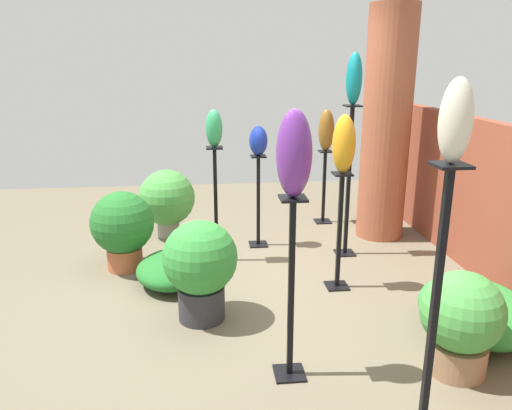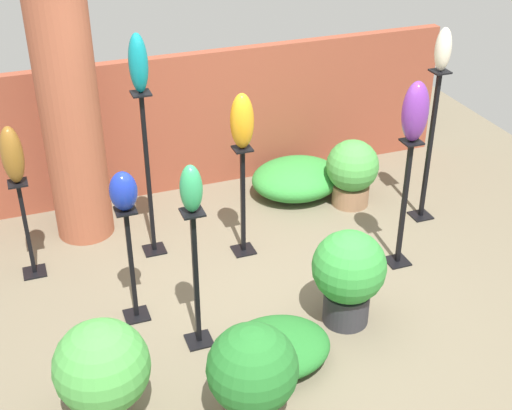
% 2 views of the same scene
% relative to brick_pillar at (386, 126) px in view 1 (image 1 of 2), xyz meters
% --- Properties ---
extents(ground_plane, '(8.00, 8.00, 0.00)m').
position_rel_brick_pillar_xyz_m(ground_plane, '(1.31, -1.69, -1.28)').
color(ground_plane, '#6B604C').
extents(brick_wall_back, '(5.60, 0.12, 1.46)m').
position_rel_brick_pillar_xyz_m(brick_wall_back, '(1.31, 0.56, -0.55)').
color(brick_wall_back, brown).
rests_on(brick_wall_back, ground).
extents(brick_pillar, '(0.53, 0.53, 2.56)m').
position_rel_brick_pillar_xyz_m(brick_pillar, '(0.00, 0.00, 0.00)').
color(brick_pillar, '#9E5138').
rests_on(brick_pillar, ground).
extents(pedestal_amber, '(0.20, 0.20, 1.06)m').
position_rel_brick_pillar_xyz_m(pedestal_amber, '(1.32, -0.86, -0.80)').
color(pedestal_amber, black).
rests_on(pedestal_amber, ground).
extents(pedestal_teal, '(0.20, 0.20, 1.56)m').
position_rel_brick_pillar_xyz_m(pedestal_teal, '(0.54, -0.56, -0.55)').
color(pedestal_teal, black).
rests_on(pedestal_teal, ground).
extents(pedestal_violet, '(0.20, 0.20, 1.21)m').
position_rel_brick_pillar_xyz_m(pedestal_violet, '(2.57, -1.51, -0.72)').
color(pedestal_violet, black).
rests_on(pedestal_violet, ground).
extents(pedestal_bronze, '(0.20, 0.20, 0.92)m').
position_rel_brick_pillar_xyz_m(pedestal_bronze, '(-0.54, -0.54, -0.87)').
color(pedestal_bronze, black).
rests_on(pedestal_bronze, ground).
extents(pedestal_jade, '(0.20, 0.20, 1.18)m').
position_rel_brick_pillar_xyz_m(pedestal_jade, '(0.58, -1.92, -0.74)').
color(pedestal_jade, black).
rests_on(pedestal_jade, ground).
extents(pedestal_ivory, '(0.20, 0.20, 1.53)m').
position_rel_brick_pillar_xyz_m(pedestal_ivory, '(3.20, -0.88, -0.57)').
color(pedestal_ivory, black).
rests_on(pedestal_ivory, ground).
extents(pedestal_cobalt, '(0.20, 0.20, 1.01)m').
position_rel_brick_pillar_xyz_m(pedestal_cobalt, '(0.19, -1.45, -0.82)').
color(pedestal_cobalt, black).
rests_on(pedestal_cobalt, ground).
extents(art_vase_amber, '(0.21, 0.20, 0.50)m').
position_rel_brick_pillar_xyz_m(art_vase_amber, '(1.32, -0.86, 0.03)').
color(art_vase_amber, orange).
rests_on(art_vase_amber, pedestal_amber).
extents(art_vase_teal, '(0.16, 0.16, 0.50)m').
position_rel_brick_pillar_xyz_m(art_vase_teal, '(0.54, -0.56, 0.53)').
color(art_vase_teal, '#0F727A').
rests_on(art_vase_teal, pedestal_teal).
extents(art_vase_violet, '(0.22, 0.21, 0.52)m').
position_rel_brick_pillar_xyz_m(art_vase_violet, '(2.57, -1.51, 0.19)').
color(art_vase_violet, '#6B2D8C').
rests_on(art_vase_violet, pedestal_violet).
extents(art_vase_bronze, '(0.18, 0.19, 0.50)m').
position_rel_brick_pillar_xyz_m(art_vase_bronze, '(-0.54, -0.54, -0.11)').
color(art_vase_bronze, brown).
rests_on(art_vase_bronze, pedestal_bronze).
extents(art_vase_jade, '(0.16, 0.16, 0.36)m').
position_rel_brick_pillar_xyz_m(art_vase_jade, '(0.58, -1.92, 0.08)').
color(art_vase_jade, '#2D9356').
rests_on(art_vase_jade, pedestal_jade).
extents(art_vase_ivory, '(0.14, 0.15, 0.40)m').
position_rel_brick_pillar_xyz_m(art_vase_ivory, '(3.20, -0.88, 0.45)').
color(art_vase_ivory, beige).
rests_on(art_vase_ivory, pedestal_ivory).
extents(art_vase_cobalt, '(0.21, 0.20, 0.31)m').
position_rel_brick_pillar_xyz_m(art_vase_cobalt, '(0.19, -1.45, -0.11)').
color(art_vase_cobalt, '#192D9E').
rests_on(art_vase_cobalt, pedestal_cobalt).
extents(potted_plant_mid_right, '(0.61, 0.61, 0.78)m').
position_rel_brick_pillar_xyz_m(potted_plant_mid_right, '(0.69, -2.83, -0.84)').
color(potted_plant_mid_right, '#B25B38').
rests_on(potted_plant_mid_right, ground).
extents(potted_plant_back_center, '(0.53, 0.53, 0.70)m').
position_rel_brick_pillar_xyz_m(potted_plant_back_center, '(2.65, -0.40, -0.90)').
color(potted_plant_back_center, '#936B4C').
rests_on(potted_plant_back_center, ground).
extents(potted_plant_walkway_edge, '(0.59, 0.59, 0.81)m').
position_rel_brick_pillar_xyz_m(potted_plant_walkway_edge, '(1.76, -2.08, -0.82)').
color(potted_plant_walkway_edge, '#2D2D33').
rests_on(potted_plant_walkway_edge, ground).
extents(potted_plant_front_left, '(0.64, 0.64, 0.79)m').
position_rel_brick_pillar_xyz_m(potted_plant_front_left, '(-0.22, -2.46, -0.83)').
color(potted_plant_front_left, gray).
rests_on(potted_plant_front_left, ground).
extents(foliage_bed_east, '(0.82, 0.68, 0.27)m').
position_rel_brick_pillar_xyz_m(foliage_bed_east, '(1.06, -2.34, -1.15)').
color(foliage_bed_east, '#236B28').
rests_on(foliage_bed_east, ground).
extents(foliage_bed_west, '(0.96, 0.81, 0.37)m').
position_rel_brick_pillar_xyz_m(foliage_bed_west, '(2.20, -0.03, -1.10)').
color(foliage_bed_west, '#338C38').
rests_on(foliage_bed_west, ground).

